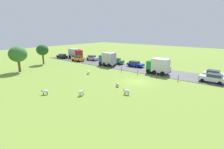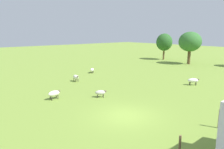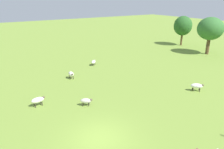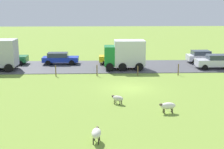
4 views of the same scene
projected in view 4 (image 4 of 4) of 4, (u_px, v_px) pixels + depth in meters
The scene contains 15 objects.
ground_plane at pixel (129, 88), 29.39m from camera, with size 160.00×160.00×0.00m, color olive.
road_strip at pixel (122, 66), 39.41m from camera, with size 8.00×80.00×0.06m, color #47474C.
sheep_0 at pixel (96, 133), 17.88m from camera, with size 1.13×0.63×0.83m.
sheep_2 at pixel (168, 106), 22.65m from camera, with size 0.61×1.25×0.80m.
sheep_3 at pixel (118, 98), 24.73m from camera, with size 0.89×1.04×0.69m.
fence_post_0 at pixel (178, 70), 34.57m from camera, with size 0.12×0.12×1.26m, color brown.
fence_post_1 at pixel (138, 71), 34.43m from camera, with size 0.12×0.12×1.02m, color brown.
fence_post_2 at pixel (97, 70), 34.24m from camera, with size 0.12×0.12×1.24m, color brown.
fence_post_3 at pixel (56, 71), 34.08m from camera, with size 0.12×0.12×1.20m, color brown.
truck_0 at pixel (125, 54), 37.24m from camera, with size 2.61×4.76×3.46m.
car_0 at pixel (116, 57), 40.75m from camera, with size 1.94×4.58×1.62m.
car_2 at pixel (60, 58), 40.62m from camera, with size 2.03×4.60×1.49m.
car_4 at pixel (10, 58), 40.43m from camera, with size 2.04×4.33×1.65m.
car_5 at pixel (215, 61), 37.86m from camera, with size 2.04×4.49×1.68m.
car_6 at pixel (202, 56), 41.60m from camera, with size 2.20×4.17×1.60m.
Camera 4 is at (-28.28, 2.67, 7.81)m, focal length 50.37 mm.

